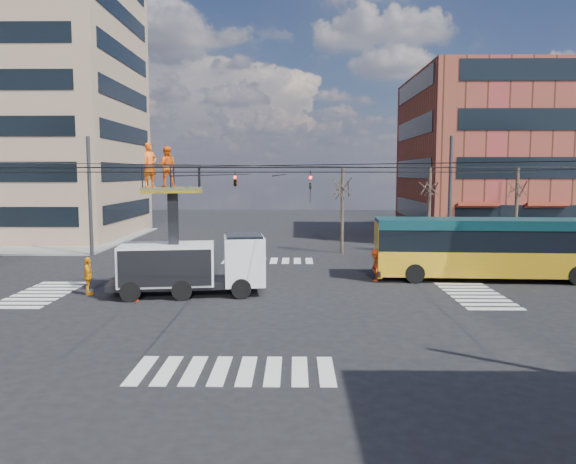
# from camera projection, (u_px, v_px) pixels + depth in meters

# --- Properties ---
(ground) EXTENTS (120.00, 120.00, 0.00)m
(ground) POSITION_uv_depth(u_px,v_px,m) (257.00, 295.00, 25.79)
(ground) COLOR black
(ground) RESTS_ON ground
(sidewalk_ne) EXTENTS (18.00, 18.00, 0.12)m
(sidewalk_ne) POSITION_uv_depth(u_px,v_px,m) (528.00, 240.00, 46.40)
(sidewalk_ne) COLOR slate
(sidewalk_ne) RESTS_ON ground
(sidewalk_nw) EXTENTS (18.00, 18.00, 0.12)m
(sidewalk_nw) POSITION_uv_depth(u_px,v_px,m) (24.00, 239.00, 46.95)
(sidewalk_nw) COLOR slate
(sidewalk_nw) RESTS_ON ground
(crosswalks) EXTENTS (22.40, 22.40, 0.02)m
(crosswalks) POSITION_uv_depth(u_px,v_px,m) (257.00, 294.00, 25.79)
(crosswalks) COLOR silver
(crosswalks) RESTS_ON ground
(building_tower) EXTENTS (18.06, 16.06, 30.00)m
(building_tower) POSITION_uv_depth(u_px,v_px,m) (21.00, 63.00, 48.36)
(building_tower) COLOR #9B7B63
(building_tower) RESTS_ON ground
(building_ne) EXTENTS (20.06, 16.06, 14.00)m
(building_ne) POSITION_uv_depth(u_px,v_px,m) (528.00, 157.00, 48.62)
(building_ne) COLOR brown
(building_ne) RESTS_ON ground
(overhead_network) EXTENTS (24.24, 24.24, 8.00)m
(overhead_network) POSITION_uv_depth(u_px,v_px,m) (256.00, 201.00, 25.75)
(overhead_network) COLOR #2D2D30
(overhead_network) RESTS_ON ground
(tree_a) EXTENTS (2.00, 2.00, 6.00)m
(tree_a) POSITION_uv_depth(u_px,v_px,m) (343.00, 187.00, 38.67)
(tree_a) COLOR #382B21
(tree_a) RESTS_ON ground
(tree_b) EXTENTS (2.00, 2.00, 6.00)m
(tree_b) POSITION_uv_depth(u_px,v_px,m) (430.00, 187.00, 38.59)
(tree_b) COLOR #382B21
(tree_b) RESTS_ON ground
(tree_c) EXTENTS (2.00, 2.00, 6.00)m
(tree_c) POSITION_uv_depth(u_px,v_px,m) (517.00, 187.00, 38.51)
(tree_c) COLOR #382B21
(tree_c) RESTS_ON ground
(utility_truck) EXTENTS (7.25, 3.42, 6.89)m
(utility_truck) POSITION_uv_depth(u_px,v_px,m) (191.00, 248.00, 25.64)
(utility_truck) COLOR black
(utility_truck) RESTS_ON ground
(city_bus) EXTENTS (12.52, 3.24, 3.20)m
(city_bus) POSITION_uv_depth(u_px,v_px,m) (495.00, 247.00, 29.23)
(city_bus) COLOR gold
(city_bus) RESTS_ON ground
(traffic_cone) EXTENTS (0.36, 0.36, 0.63)m
(traffic_cone) POSITION_uv_depth(u_px,v_px,m) (134.00, 294.00, 24.49)
(traffic_cone) COLOR #FC2D0A
(traffic_cone) RESTS_ON ground
(worker_ground) EXTENTS (0.75, 1.10, 1.73)m
(worker_ground) POSITION_uv_depth(u_px,v_px,m) (88.00, 276.00, 25.68)
(worker_ground) COLOR orange
(worker_ground) RESTS_ON ground
(flagger) EXTENTS (0.67, 1.11, 1.67)m
(flagger) POSITION_uv_depth(u_px,v_px,m) (375.00, 265.00, 28.95)
(flagger) COLOR red
(flagger) RESTS_ON ground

